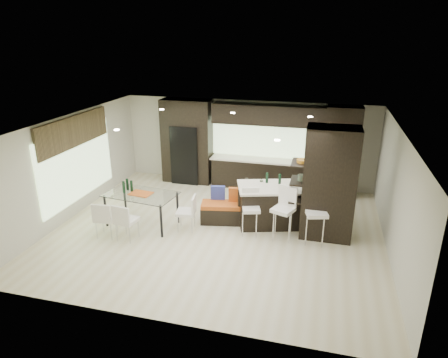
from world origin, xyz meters
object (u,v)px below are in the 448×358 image
(stool_right, at_px, (315,222))
(floor_vase, at_px, (261,199))
(stool_mid, at_px, (282,219))
(dining_table, at_px, (142,209))
(chair_far, at_px, (106,220))
(bench, at_px, (228,213))
(chair_near, at_px, (127,223))
(chair_end, at_px, (186,215))
(kitchen_island, at_px, (286,205))
(stool_left, at_px, (251,217))

(stool_right, relative_size, floor_vase, 0.98)
(stool_mid, distance_m, dining_table, 3.57)
(chair_far, bearing_deg, bench, 22.67)
(stool_right, xyz_separation_m, chair_far, (-4.88, -0.95, -0.10))
(chair_near, bearing_deg, chair_end, 41.86)
(chair_far, bearing_deg, stool_right, 4.27)
(kitchen_island, relative_size, chair_end, 2.98)
(floor_vase, distance_m, chair_end, 2.04)
(stool_left, bearing_deg, chair_near, -177.16)
(dining_table, distance_m, chair_far, 0.98)
(chair_far, bearing_deg, floor_vase, 23.04)
(stool_mid, xyz_separation_m, chair_end, (-2.38, -0.14, -0.10))
(stool_left, relative_size, chair_end, 1.12)
(stool_mid, distance_m, chair_end, 2.38)
(stool_left, bearing_deg, stool_right, -17.33)
(kitchen_island, relative_size, stool_left, 2.66)
(kitchen_island, bearing_deg, stool_mid, -106.91)
(stool_mid, xyz_separation_m, chair_far, (-4.12, -0.95, -0.09))
(stool_left, bearing_deg, bench, 127.36)
(bench, bearing_deg, chair_far, -161.60)
(stool_mid, bearing_deg, dining_table, -156.00)
(chair_near, height_order, chair_end, chair_near)
(floor_vase, bearing_deg, bench, -149.03)
(chair_near, bearing_deg, stool_left, 26.78)
(stool_right, relative_size, chair_near, 1.22)
(stool_right, xyz_separation_m, chair_near, (-4.33, -0.95, -0.10))
(kitchen_island, distance_m, chair_end, 2.58)
(kitchen_island, bearing_deg, chair_near, -169.91)
(chair_end, bearing_deg, stool_right, -95.86)
(stool_right, xyz_separation_m, chair_end, (-3.14, -0.14, -0.11))
(dining_table, distance_m, chair_end, 1.19)
(dining_table, height_order, chair_near, chair_near)
(dining_table, relative_size, chair_end, 2.12)
(dining_table, distance_m, chair_near, 0.81)
(bench, relative_size, chair_near, 1.61)
(stool_mid, relative_size, stool_right, 0.99)
(stool_left, relative_size, floor_vase, 0.87)
(stool_left, height_order, dining_table, stool_left)
(stool_mid, height_order, chair_end, stool_mid)
(floor_vase, relative_size, chair_far, 1.26)
(bench, relative_size, dining_table, 0.78)
(bench, distance_m, chair_near, 2.58)
(stool_mid, height_order, chair_near, stool_mid)
(kitchen_island, height_order, stool_left, kitchen_island)
(kitchen_island, height_order, bench, kitchen_island)
(floor_vase, bearing_deg, dining_table, -158.21)
(stool_mid, height_order, stool_right, stool_right)
(kitchen_island, height_order, chair_far, kitchen_island)
(chair_near, bearing_deg, stool_mid, 22.53)
(floor_vase, bearing_deg, chair_end, -145.69)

